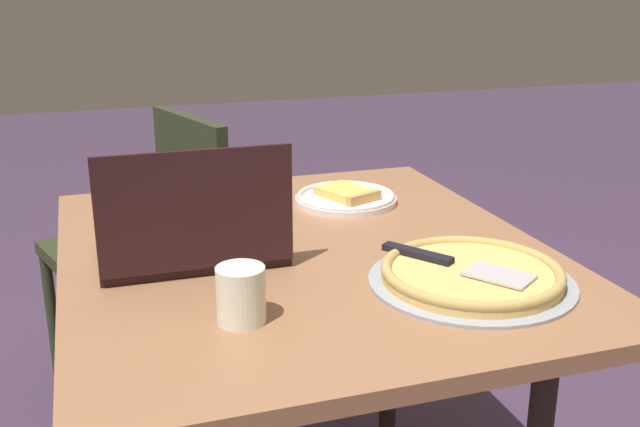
{
  "coord_description": "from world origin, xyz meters",
  "views": [
    {
      "loc": [
        1.3,
        -0.39,
        1.26
      ],
      "look_at": [
        0.05,
        0.01,
        0.83
      ],
      "focal_mm": 41.86,
      "sensor_mm": 36.0,
      "label": 1
    }
  ],
  "objects_px": {
    "drink_cup": "(241,294)",
    "chair_near": "(155,235)",
    "laptop": "(193,238)",
    "pizza_tray": "(471,274)",
    "pizza_plate": "(346,197)",
    "dining_table": "(305,287)",
    "table_knife": "(216,205)"
  },
  "relations": [
    {
      "from": "dining_table",
      "to": "drink_cup",
      "type": "xyz_separation_m",
      "value": [
        0.27,
        -0.18,
        0.13
      ]
    },
    {
      "from": "laptop",
      "to": "pizza_tray",
      "type": "distance_m",
      "value": 0.5
    },
    {
      "from": "dining_table",
      "to": "table_knife",
      "type": "xyz_separation_m",
      "value": [
        -0.33,
        -0.12,
        0.08
      ]
    },
    {
      "from": "dining_table",
      "to": "pizza_plate",
      "type": "relative_size",
      "value": 4.43
    },
    {
      "from": "dining_table",
      "to": "table_knife",
      "type": "height_order",
      "value": "table_knife"
    },
    {
      "from": "drink_cup",
      "to": "table_knife",
      "type": "bearing_deg",
      "value": 173.39
    },
    {
      "from": "pizza_tray",
      "to": "drink_cup",
      "type": "height_order",
      "value": "drink_cup"
    },
    {
      "from": "dining_table",
      "to": "pizza_plate",
      "type": "distance_m",
      "value": 0.33
    },
    {
      "from": "laptop",
      "to": "pizza_plate",
      "type": "height_order",
      "value": "laptop"
    },
    {
      "from": "laptop",
      "to": "table_knife",
      "type": "height_order",
      "value": "laptop"
    },
    {
      "from": "dining_table",
      "to": "pizza_tray",
      "type": "relative_size",
      "value": 2.92
    },
    {
      "from": "pizza_plate",
      "to": "table_knife",
      "type": "xyz_separation_m",
      "value": [
        -0.07,
        -0.29,
        -0.01
      ]
    },
    {
      "from": "pizza_tray",
      "to": "chair_near",
      "type": "relative_size",
      "value": 0.42
    },
    {
      "from": "laptop",
      "to": "drink_cup",
      "type": "distance_m",
      "value": 0.27
    },
    {
      "from": "dining_table",
      "to": "chair_near",
      "type": "xyz_separation_m",
      "value": [
        -0.85,
        -0.21,
        -0.16
      ]
    },
    {
      "from": "table_knife",
      "to": "pizza_plate",
      "type": "bearing_deg",
      "value": 77.15
    },
    {
      "from": "laptop",
      "to": "drink_cup",
      "type": "relative_size",
      "value": 3.82
    },
    {
      "from": "chair_near",
      "to": "laptop",
      "type": "bearing_deg",
      "value": -0.29
    },
    {
      "from": "pizza_plate",
      "to": "table_knife",
      "type": "height_order",
      "value": "pizza_plate"
    },
    {
      "from": "laptop",
      "to": "table_knife",
      "type": "distance_m",
      "value": 0.35
    },
    {
      "from": "pizza_plate",
      "to": "dining_table",
      "type": "bearing_deg",
      "value": -34.63
    },
    {
      "from": "laptop",
      "to": "drink_cup",
      "type": "xyz_separation_m",
      "value": [
        0.26,
        0.03,
        -0.0
      ]
    },
    {
      "from": "pizza_plate",
      "to": "chair_near",
      "type": "xyz_separation_m",
      "value": [
        -0.59,
        -0.39,
        -0.25
      ]
    },
    {
      "from": "dining_table",
      "to": "drink_cup",
      "type": "height_order",
      "value": "drink_cup"
    },
    {
      "from": "laptop",
      "to": "chair_near",
      "type": "xyz_separation_m",
      "value": [
        -0.86,
        0.0,
        -0.29
      ]
    },
    {
      "from": "pizza_plate",
      "to": "laptop",
      "type": "bearing_deg",
      "value": -56.26
    },
    {
      "from": "pizza_plate",
      "to": "pizza_tray",
      "type": "height_order",
      "value": "pizza_plate"
    },
    {
      "from": "drink_cup",
      "to": "chair_near",
      "type": "xyz_separation_m",
      "value": [
        -1.12,
        -0.03,
        -0.28
      ]
    },
    {
      "from": "dining_table",
      "to": "laptop",
      "type": "xyz_separation_m",
      "value": [
        0.01,
        -0.22,
        0.13
      ]
    },
    {
      "from": "table_knife",
      "to": "drink_cup",
      "type": "height_order",
      "value": "drink_cup"
    },
    {
      "from": "pizza_tray",
      "to": "table_knife",
      "type": "height_order",
      "value": "pizza_tray"
    },
    {
      "from": "chair_near",
      "to": "table_knife",
      "type": "bearing_deg",
      "value": 10.52
    }
  ]
}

